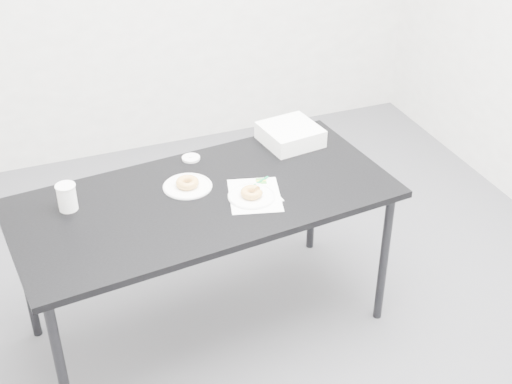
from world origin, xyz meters
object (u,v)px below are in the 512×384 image
object	(u,v)px
table	(205,207)
donut_far	(187,183)
scorecard	(255,195)
plate_near	(252,196)
plate_far	(188,186)
pen	(258,183)
donut_near	(252,192)
coffee_cup	(67,197)
bakery_box	(290,135)

from	to	relation	value
table	donut_far	distance (m)	0.14
scorecard	plate_near	xyz separation A→B (m)	(-0.02, -0.01, 0.00)
scorecard	plate_far	bearing A→B (deg)	160.29
pen	donut_near	xyz separation A→B (m)	(-0.07, -0.09, 0.02)
plate_far	donut_near	bearing A→B (deg)	-37.35
scorecard	plate_near	distance (m)	0.02
pen	donut_far	size ratio (longest dim) A/B	1.27
coffee_cup	plate_far	bearing A→B (deg)	-1.40
scorecard	bakery_box	size ratio (longest dim) A/B	1.08
bakery_box	table	bearing A→B (deg)	-158.10
donut_far	table	bearing A→B (deg)	-64.56
donut_far	donut_near	bearing A→B (deg)	-37.35
scorecard	pen	bearing A→B (deg)	74.00
pen	donut_far	xyz separation A→B (m)	(-0.31, 0.09, 0.02)
scorecard	table	bearing A→B (deg)	174.28
donut_far	plate_near	bearing A→B (deg)	-37.35
plate_far	bakery_box	world-z (taller)	bakery_box
pen	coffee_cup	distance (m)	0.85
scorecard	bakery_box	bearing A→B (deg)	63.75
donut_near	plate_far	xyz separation A→B (m)	(-0.24, 0.18, -0.02)
scorecard	coffee_cup	distance (m)	0.82
scorecard	donut_far	world-z (taller)	donut_far
plate_near	bakery_box	bearing A→B (deg)	48.21
donut_far	scorecard	bearing A→B (deg)	-34.38
plate_near	donut_far	bearing A→B (deg)	142.65
pen	donut_far	world-z (taller)	donut_far
pen	plate_near	bearing A→B (deg)	-154.54
table	donut_far	size ratio (longest dim) A/B	16.91
coffee_cup	bakery_box	size ratio (longest dim) A/B	0.46
donut_near	coffee_cup	distance (m)	0.80
table	bakery_box	bearing A→B (deg)	23.54
pen	table	bearing A→B (deg)	153.22
plate_far	bakery_box	xyz separation A→B (m)	(0.60, 0.22, 0.04)
pen	coffee_cup	world-z (taller)	coffee_cup
scorecard	donut_near	distance (m)	0.03
donut_far	bakery_box	bearing A→B (deg)	19.99
scorecard	pen	world-z (taller)	pen
plate_far	coffee_cup	size ratio (longest dim) A/B	1.82
pen	plate_near	distance (m)	0.12
donut_near	coffee_cup	size ratio (longest dim) A/B	0.81
scorecard	bakery_box	xyz separation A→B (m)	(0.34, 0.40, 0.04)
plate_far	plate_near	bearing A→B (deg)	-37.35
plate_far	coffee_cup	xyz separation A→B (m)	(-0.53, 0.01, 0.06)
pen	plate_near	world-z (taller)	pen
donut_near	bakery_box	bearing A→B (deg)	48.21
pen	plate_near	xyz separation A→B (m)	(-0.07, -0.09, -0.00)
table	coffee_cup	distance (m)	0.60
plate_near	bakery_box	world-z (taller)	bakery_box
coffee_cup	pen	bearing A→B (deg)	-7.06
donut_far	pen	bearing A→B (deg)	-16.40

